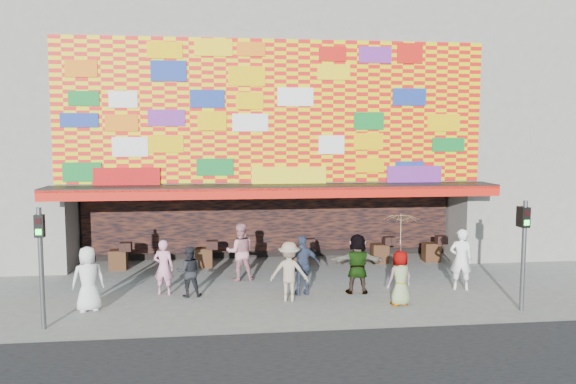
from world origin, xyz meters
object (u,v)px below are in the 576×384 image
ped_b (164,267)px  ped_d (289,271)px  signal_right (524,243)px  ped_e (303,265)px  parasol (401,229)px  ped_g (400,278)px  signal_left (41,254)px  ped_a (88,279)px  ped_h (461,259)px  ped_i (240,252)px  ped_c (189,271)px  ped_f (357,263)px

ped_b → ped_d: 3.78m
signal_right → ped_e: (-5.66, 2.20, -0.97)m
ped_b → parasol: bearing=176.6°
ped_b → parasol: 7.03m
ped_g → parasol: 1.37m
signal_right → ped_g: size_ratio=1.95×
signal_left → ped_g: (9.28, 0.87, -1.09)m
ped_a → ped_g: bearing=154.8°
parasol → ped_a: bearing=176.8°
ped_h → ped_a: bearing=18.6°
ped_h → ped_i: (-6.70, 1.92, -0.00)m
signal_right → ped_c: size_ratio=2.01×
signal_left → ped_d: 6.56m
signal_left → ped_a: signal_left is taller
signal_right → parasol: signal_right is taller
signal_left → ped_b: 3.91m
ped_f → parasol: bearing=131.8°
ped_b → ped_e: 4.14m
signal_left → ped_i: 6.50m
ped_a → ped_d: 5.50m
signal_left → parasol: size_ratio=1.63×
ped_d → ped_g: bearing=177.1°
ped_c → parasol: (5.89, -1.55, 1.40)m
signal_right → ped_a: signal_right is taller
ped_a → parasol: 8.62m
ped_a → parasol: parasol is taller
ped_e → ped_c: bearing=-11.9°
ped_d → ped_f: size_ratio=0.94×
signal_left → ped_a: 1.84m
ped_h → ped_i: bearing=-1.9°
ped_c → ped_e: ped_e is taller
ped_a → ped_h: bearing=162.5°
ped_f → ped_i: ped_i is taller
ped_g → ped_i: ped_i is taller
ped_i → parasol: (4.35, -3.26, 1.20)m
signal_left → ped_c: size_ratio=2.01×
ped_g → ped_a: bearing=-20.9°
signal_right → ped_e: size_ratio=1.68×
signal_right → parasol: (-3.12, 0.87, 0.28)m
signal_right → ped_c: 9.40m
ped_c → ped_f: size_ratio=0.83×
ped_a → ped_e: (5.97, 0.85, 0.01)m
signal_right → ped_h: size_ratio=1.59×
ped_i → ped_e: bearing=130.7°
signal_left → ped_b: signal_left is taller
ped_b → ped_a: bearing=48.1°
ped_h → parasol: parasol is taller
ped_g → ped_c: bearing=-32.3°
signal_left → ped_h: size_ratio=1.59×
signal_left → ped_a: size_ratio=1.70×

